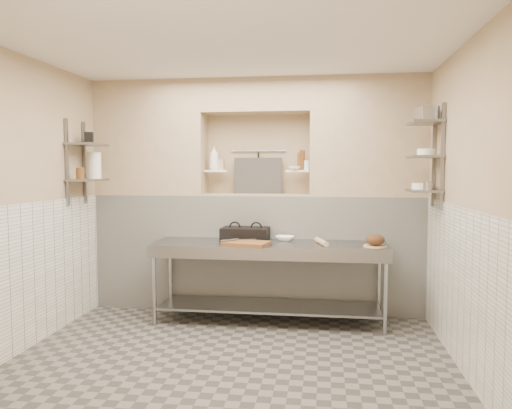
% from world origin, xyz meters
% --- Properties ---
extents(floor, '(4.00, 3.90, 0.10)m').
position_xyz_m(floor, '(0.00, 0.00, -0.05)').
color(floor, '#5F5A54').
rests_on(floor, ground).
extents(ceiling, '(4.00, 3.90, 0.10)m').
position_xyz_m(ceiling, '(0.00, 0.00, 2.85)').
color(ceiling, silver).
rests_on(ceiling, ground).
extents(wall_left, '(0.10, 3.90, 2.80)m').
position_xyz_m(wall_left, '(-2.05, 0.00, 1.40)').
color(wall_left, tan).
rests_on(wall_left, ground).
extents(wall_right, '(0.10, 3.90, 2.80)m').
position_xyz_m(wall_right, '(2.05, 0.00, 1.40)').
color(wall_right, tan).
rests_on(wall_right, ground).
extents(wall_back, '(4.00, 0.10, 2.80)m').
position_xyz_m(wall_back, '(0.00, 2.00, 1.40)').
color(wall_back, tan).
rests_on(wall_back, ground).
extents(wall_front, '(4.00, 0.10, 2.80)m').
position_xyz_m(wall_front, '(0.00, -2.00, 1.40)').
color(wall_front, tan).
rests_on(wall_front, ground).
extents(backwall_lower, '(4.00, 0.40, 1.40)m').
position_xyz_m(backwall_lower, '(0.00, 1.75, 0.70)').
color(backwall_lower, silver).
rests_on(backwall_lower, floor).
extents(alcove_sill, '(1.30, 0.40, 0.02)m').
position_xyz_m(alcove_sill, '(0.00, 1.75, 1.41)').
color(alcove_sill, tan).
rests_on(alcove_sill, backwall_lower).
extents(backwall_pillar_left, '(1.35, 0.40, 1.40)m').
position_xyz_m(backwall_pillar_left, '(-1.33, 1.75, 2.10)').
color(backwall_pillar_left, tan).
rests_on(backwall_pillar_left, backwall_lower).
extents(backwall_pillar_right, '(1.35, 0.40, 1.40)m').
position_xyz_m(backwall_pillar_right, '(1.33, 1.75, 2.10)').
color(backwall_pillar_right, tan).
rests_on(backwall_pillar_right, backwall_lower).
extents(backwall_header, '(1.30, 0.40, 0.40)m').
position_xyz_m(backwall_header, '(0.00, 1.75, 2.60)').
color(backwall_header, tan).
rests_on(backwall_header, backwall_lower).
extents(wainscot_left, '(0.02, 3.90, 1.40)m').
position_xyz_m(wainscot_left, '(-1.99, 0.00, 0.70)').
color(wainscot_left, silver).
rests_on(wainscot_left, floor).
extents(wainscot_right, '(0.02, 3.90, 1.40)m').
position_xyz_m(wainscot_right, '(1.99, 0.00, 0.70)').
color(wainscot_right, silver).
rests_on(wainscot_right, floor).
extents(alcove_shelf_left, '(0.28, 0.16, 0.02)m').
position_xyz_m(alcove_shelf_left, '(-0.50, 1.75, 1.70)').
color(alcove_shelf_left, white).
rests_on(alcove_shelf_left, backwall_lower).
extents(alcove_shelf_right, '(0.28, 0.16, 0.02)m').
position_xyz_m(alcove_shelf_right, '(0.50, 1.75, 1.70)').
color(alcove_shelf_right, white).
rests_on(alcove_shelf_right, backwall_lower).
extents(utensil_rail, '(0.70, 0.02, 0.02)m').
position_xyz_m(utensil_rail, '(0.00, 1.92, 1.95)').
color(utensil_rail, gray).
rests_on(utensil_rail, wall_back).
extents(hanging_steel, '(0.02, 0.02, 0.30)m').
position_xyz_m(hanging_steel, '(0.00, 1.90, 1.78)').
color(hanging_steel, black).
rests_on(hanging_steel, utensil_rail).
extents(splash_panel, '(0.60, 0.08, 0.45)m').
position_xyz_m(splash_panel, '(0.00, 1.85, 1.64)').
color(splash_panel, '#383330').
rests_on(splash_panel, alcove_sill).
extents(shelf_rail_left_a, '(0.03, 0.03, 0.95)m').
position_xyz_m(shelf_rail_left_a, '(-1.98, 1.25, 1.80)').
color(shelf_rail_left_a, slate).
rests_on(shelf_rail_left_a, wall_left).
extents(shelf_rail_left_b, '(0.03, 0.03, 0.95)m').
position_xyz_m(shelf_rail_left_b, '(-1.98, 0.85, 1.80)').
color(shelf_rail_left_b, slate).
rests_on(shelf_rail_left_b, wall_left).
extents(wall_shelf_left_lower, '(0.30, 0.50, 0.02)m').
position_xyz_m(wall_shelf_left_lower, '(-1.84, 1.05, 1.60)').
color(wall_shelf_left_lower, slate).
rests_on(wall_shelf_left_lower, wall_left).
extents(wall_shelf_left_upper, '(0.30, 0.50, 0.03)m').
position_xyz_m(wall_shelf_left_upper, '(-1.84, 1.05, 2.00)').
color(wall_shelf_left_upper, slate).
rests_on(wall_shelf_left_upper, wall_left).
extents(shelf_rail_right_a, '(0.03, 0.03, 1.05)m').
position_xyz_m(shelf_rail_right_a, '(1.98, 1.25, 1.85)').
color(shelf_rail_right_a, slate).
rests_on(shelf_rail_right_a, wall_right).
extents(shelf_rail_right_b, '(0.03, 0.03, 1.05)m').
position_xyz_m(shelf_rail_right_b, '(1.98, 0.85, 1.85)').
color(shelf_rail_right_b, slate).
rests_on(shelf_rail_right_b, wall_right).
extents(wall_shelf_right_lower, '(0.30, 0.50, 0.02)m').
position_xyz_m(wall_shelf_right_lower, '(1.84, 1.05, 1.50)').
color(wall_shelf_right_lower, slate).
rests_on(wall_shelf_right_lower, wall_right).
extents(wall_shelf_right_mid, '(0.30, 0.50, 0.02)m').
position_xyz_m(wall_shelf_right_mid, '(1.84, 1.05, 1.85)').
color(wall_shelf_right_mid, slate).
rests_on(wall_shelf_right_mid, wall_right).
extents(wall_shelf_right_upper, '(0.30, 0.50, 0.03)m').
position_xyz_m(wall_shelf_right_upper, '(1.84, 1.05, 2.20)').
color(wall_shelf_right_upper, slate).
rests_on(wall_shelf_right_upper, wall_right).
extents(prep_table, '(2.60, 0.70, 0.90)m').
position_xyz_m(prep_table, '(0.22, 1.18, 0.64)').
color(prep_table, gray).
rests_on(prep_table, floor).
extents(panini_press, '(0.54, 0.40, 0.15)m').
position_xyz_m(panini_press, '(-0.08, 1.39, 0.97)').
color(panini_press, black).
rests_on(panini_press, prep_table).
extents(cutting_board, '(0.53, 0.42, 0.04)m').
position_xyz_m(cutting_board, '(-0.00, 0.97, 0.92)').
color(cutting_board, brown).
rests_on(cutting_board, prep_table).
extents(knife_blade, '(0.25, 0.11, 0.01)m').
position_xyz_m(knife_blade, '(-0.05, 1.11, 0.95)').
color(knife_blade, gray).
rests_on(knife_blade, cutting_board).
extents(tongs, '(0.17, 0.19, 0.02)m').
position_xyz_m(tongs, '(-0.19, 0.97, 0.96)').
color(tongs, gray).
rests_on(tongs, cutting_board).
extents(mixing_bowl, '(0.22, 0.22, 0.05)m').
position_xyz_m(mixing_bowl, '(0.38, 1.40, 0.93)').
color(mixing_bowl, white).
rests_on(mixing_bowl, prep_table).
extents(rolling_pin, '(0.16, 0.38, 0.06)m').
position_xyz_m(rolling_pin, '(0.79, 1.16, 0.93)').
color(rolling_pin, tan).
rests_on(rolling_pin, prep_table).
extents(bread_board, '(0.25, 0.25, 0.01)m').
position_xyz_m(bread_board, '(1.36, 1.08, 0.91)').
color(bread_board, tan).
rests_on(bread_board, prep_table).
extents(bread_loaf, '(0.20, 0.20, 0.12)m').
position_xyz_m(bread_loaf, '(1.36, 1.08, 0.97)').
color(bread_loaf, '#4C2D19').
rests_on(bread_loaf, bread_board).
extents(bottle_soap, '(0.15, 0.15, 0.30)m').
position_xyz_m(bottle_soap, '(-0.53, 1.73, 1.86)').
color(bottle_soap, white).
rests_on(bottle_soap, alcove_shelf_left).
extents(jar_alcove, '(0.09, 0.09, 0.13)m').
position_xyz_m(jar_alcove, '(-0.45, 1.75, 1.78)').
color(jar_alcove, tan).
rests_on(jar_alcove, alcove_shelf_left).
extents(bowl_alcove, '(0.18, 0.18, 0.05)m').
position_xyz_m(bowl_alcove, '(0.47, 1.69, 1.74)').
color(bowl_alcove, white).
rests_on(bowl_alcove, alcove_shelf_right).
extents(condiment_a, '(0.06, 0.06, 0.24)m').
position_xyz_m(condiment_a, '(0.55, 1.78, 1.83)').
color(condiment_a, '#593417').
rests_on(condiment_a, alcove_shelf_right).
extents(condiment_b, '(0.05, 0.05, 0.21)m').
position_xyz_m(condiment_b, '(0.52, 1.76, 1.82)').
color(condiment_b, '#593417').
rests_on(condiment_b, alcove_shelf_right).
extents(condiment_c, '(0.07, 0.07, 0.11)m').
position_xyz_m(condiment_c, '(0.61, 1.75, 1.77)').
color(condiment_c, white).
rests_on(condiment_c, alcove_shelf_right).
extents(jug_left, '(0.15, 0.15, 0.31)m').
position_xyz_m(jug_left, '(-1.84, 1.23, 1.77)').
color(jug_left, white).
rests_on(jug_left, wall_shelf_left_lower).
extents(jar_left, '(0.08, 0.08, 0.13)m').
position_xyz_m(jar_left, '(-1.84, 0.87, 1.68)').
color(jar_left, '#593417').
rests_on(jar_left, wall_shelf_left_lower).
extents(box_left_upper, '(0.12, 0.12, 0.13)m').
position_xyz_m(box_left_upper, '(-1.84, 1.11, 2.08)').
color(box_left_upper, black).
rests_on(box_left_upper, wall_shelf_left_upper).
extents(bowl_right, '(0.21, 0.21, 0.06)m').
position_xyz_m(bowl_right, '(1.84, 1.14, 1.54)').
color(bowl_right, white).
rests_on(bowl_right, wall_shelf_right_lower).
extents(canister_right, '(0.09, 0.09, 0.09)m').
position_xyz_m(canister_right, '(1.84, 0.84, 1.56)').
color(canister_right, gray).
rests_on(canister_right, wall_shelf_right_lower).
extents(bowl_right_mid, '(0.18, 0.18, 0.07)m').
position_xyz_m(bowl_right_mid, '(1.84, 0.97, 1.90)').
color(bowl_right_mid, white).
rests_on(bowl_right_mid, wall_shelf_right_mid).
extents(basket_right, '(0.22, 0.25, 0.14)m').
position_xyz_m(basket_right, '(1.84, 0.99, 2.28)').
color(basket_right, gray).
rests_on(basket_right, wall_shelf_right_upper).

